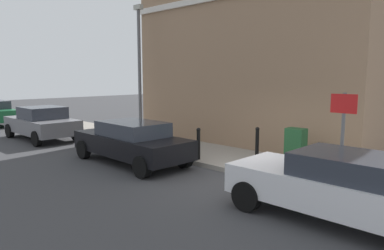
# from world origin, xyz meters

# --- Properties ---
(ground) EXTENTS (80.00, 80.00, 0.00)m
(ground) POSITION_xyz_m (0.00, 0.00, 0.00)
(ground) COLOR #38383A
(sidewalk) EXTENTS (2.65, 30.00, 0.15)m
(sidewalk) POSITION_xyz_m (1.87, 6.00, 0.07)
(sidewalk) COLOR gray
(sidewalk) RESTS_ON ground
(corner_building) EXTENTS (7.03, 10.08, 9.08)m
(corner_building) POSITION_xyz_m (6.66, 3.04, 4.54)
(corner_building) COLOR #937256
(corner_building) RESTS_ON ground
(car_white) EXTENTS (1.84, 4.29, 1.37)m
(car_white) POSITION_xyz_m (-0.66, -2.90, 0.72)
(car_white) COLOR silver
(car_white) RESTS_ON ground
(car_black) EXTENTS (1.93, 4.48, 1.37)m
(car_black) POSITION_xyz_m (-0.64, 3.85, 0.73)
(car_black) COLOR black
(car_black) RESTS_ON ground
(car_grey) EXTENTS (1.97, 4.15, 1.48)m
(car_grey) POSITION_xyz_m (-0.77, 10.35, 0.75)
(car_grey) COLOR slate
(car_grey) RESTS_ON ground
(utility_cabinet) EXTENTS (0.46, 0.61, 1.15)m
(utility_cabinet) POSITION_xyz_m (2.14, -0.49, 0.68)
(utility_cabinet) COLOR #1E4C28
(utility_cabinet) RESTS_ON sidewalk
(bollard_near_cabinet) EXTENTS (0.14, 0.14, 1.04)m
(bollard_near_cabinet) POSITION_xyz_m (2.24, 0.92, 0.70)
(bollard_near_cabinet) COLOR black
(bollard_near_cabinet) RESTS_ON sidewalk
(bollard_far_kerb) EXTENTS (0.14, 0.14, 1.04)m
(bollard_far_kerb) POSITION_xyz_m (0.80, 2.20, 0.70)
(bollard_far_kerb) COLOR black
(bollard_far_kerb) RESTS_ON sidewalk
(street_sign) EXTENTS (0.08, 0.60, 2.30)m
(street_sign) POSITION_xyz_m (0.80, -2.33, 1.66)
(street_sign) COLOR #59595B
(street_sign) RESTS_ON sidewalk
(lamppost) EXTENTS (0.20, 0.44, 5.72)m
(lamppost) POSITION_xyz_m (2.31, 7.15, 3.30)
(lamppost) COLOR #59595B
(lamppost) RESTS_ON sidewalk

